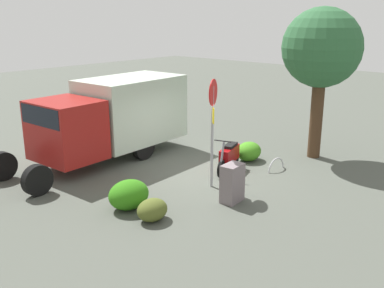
{
  "coord_description": "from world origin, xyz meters",
  "views": [
    {
      "loc": [
        10.54,
        8.73,
        4.93
      ],
      "look_at": [
        1.18,
        0.42,
        1.27
      ],
      "focal_mm": 41.54,
      "sensor_mm": 36.0,
      "label": 1
    }
  ],
  "objects_px": {
    "street_tree": "(322,50)",
    "utility_cabinet": "(232,183)",
    "box_truck_near": "(111,115)",
    "bike_rack_hoop": "(276,170)",
    "motorcycle": "(229,156)",
    "stop_sign": "(213,116)"
  },
  "relations": [
    {
      "from": "street_tree",
      "to": "utility_cabinet",
      "type": "height_order",
      "value": "street_tree"
    },
    {
      "from": "box_truck_near",
      "to": "bike_rack_hoop",
      "type": "height_order",
      "value": "box_truck_near"
    },
    {
      "from": "motorcycle",
      "to": "stop_sign",
      "type": "bearing_deg",
      "value": 0.48
    },
    {
      "from": "box_truck_near",
      "to": "motorcycle",
      "type": "bearing_deg",
      "value": 109.83
    },
    {
      "from": "utility_cabinet",
      "to": "stop_sign",
      "type": "bearing_deg",
      "value": -113.86
    },
    {
      "from": "stop_sign",
      "to": "utility_cabinet",
      "type": "bearing_deg",
      "value": 66.14
    },
    {
      "from": "street_tree",
      "to": "stop_sign",
      "type": "bearing_deg",
      "value": -10.94
    },
    {
      "from": "box_truck_near",
      "to": "motorcycle",
      "type": "height_order",
      "value": "box_truck_near"
    },
    {
      "from": "street_tree",
      "to": "bike_rack_hoop",
      "type": "relative_size",
      "value": 6.13
    },
    {
      "from": "box_truck_near",
      "to": "stop_sign",
      "type": "height_order",
      "value": "stop_sign"
    },
    {
      "from": "box_truck_near",
      "to": "motorcycle",
      "type": "relative_size",
      "value": 3.98
    },
    {
      "from": "motorcycle",
      "to": "stop_sign",
      "type": "xyz_separation_m",
      "value": [
        1.44,
        0.45,
        1.62
      ]
    },
    {
      "from": "bike_rack_hoop",
      "to": "stop_sign",
      "type": "bearing_deg",
      "value": -14.74
    },
    {
      "from": "motorcycle",
      "to": "street_tree",
      "type": "relative_size",
      "value": 0.34
    },
    {
      "from": "street_tree",
      "to": "box_truck_near",
      "type": "bearing_deg",
      "value": -47.27
    },
    {
      "from": "stop_sign",
      "to": "street_tree",
      "type": "height_order",
      "value": "street_tree"
    },
    {
      "from": "stop_sign",
      "to": "motorcycle",
      "type": "bearing_deg",
      "value": -162.72
    },
    {
      "from": "bike_rack_hoop",
      "to": "box_truck_near",
      "type": "bearing_deg",
      "value": -61.59
    },
    {
      "from": "stop_sign",
      "to": "box_truck_near",
      "type": "bearing_deg",
      "value": -87.43
    },
    {
      "from": "street_tree",
      "to": "bike_rack_hoop",
      "type": "bearing_deg",
      "value": -6.34
    },
    {
      "from": "street_tree",
      "to": "utility_cabinet",
      "type": "xyz_separation_m",
      "value": [
        5.18,
        0.2,
        -3.26
      ]
    },
    {
      "from": "street_tree",
      "to": "bike_rack_hoop",
      "type": "xyz_separation_m",
      "value": [
        2.16,
        -0.24,
        -3.79
      ]
    }
  ]
}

